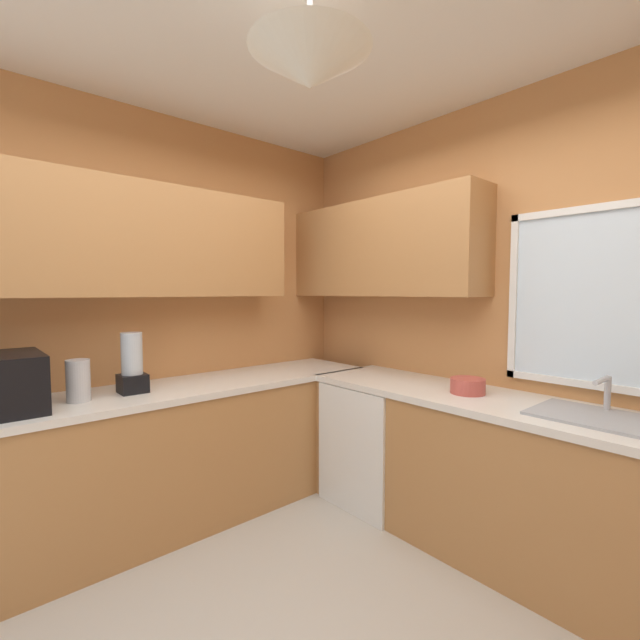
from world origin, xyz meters
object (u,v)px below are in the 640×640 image
microwave (0,383)px  kettle (78,381)px  sink_assembly (597,416)px  blender_appliance (132,366)px  dishwasher (378,441)px  bowl (468,386)px

microwave → kettle: 0.34m
sink_assembly → blender_appliance: (-1.99, -1.50, 0.15)m
dishwasher → sink_assembly: sink_assembly is taller
kettle → bowl: bearing=53.7°
kettle → microwave: bearing=-93.4°
dishwasher → sink_assembly: size_ratio=1.55×
microwave → sink_assembly: microwave is taller
dishwasher → microwave: bearing=-107.5°
dishwasher → microwave: size_ratio=1.74×
microwave → bowl: microwave is taller
bowl → kettle: bearing=-126.3°
dishwasher → kettle: size_ratio=3.63×
sink_assembly → dishwasher: bearing=-178.4°
microwave → bowl: (1.32, 2.12, -0.10)m
dishwasher → kettle: 1.95m
microwave → blender_appliance: blender_appliance is taller
microwave → kettle: microwave is taller
dishwasher → microwave: microwave is taller
dishwasher → bowl: (0.66, 0.03, 0.51)m
dishwasher → kettle: bearing=-110.1°
microwave → blender_appliance: (0.00, 0.63, 0.02)m
kettle → bowl: 2.21m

